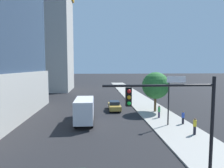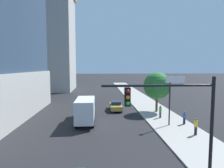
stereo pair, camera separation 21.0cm
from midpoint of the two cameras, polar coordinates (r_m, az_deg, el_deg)
sidewalk at (r=28.34m, az=14.31°, el=-9.68°), size 5.37×120.00×0.15m
construction_building at (r=63.77m, az=-19.57°, el=13.92°), size 16.88×25.19×38.49m
traffic_light_pole at (r=11.87m, az=18.09°, el=-7.37°), size 6.60×0.48×6.53m
street_lamp at (r=24.28m, az=16.12°, el=-2.87°), size 0.44×0.44×5.79m
street_tree at (r=31.18m, az=12.52°, el=-0.46°), size 4.23×4.23×6.25m
car_gold at (r=32.41m, az=0.51°, el=-6.43°), size 1.86×4.57×1.52m
car_silver at (r=37.93m, az=-7.03°, el=-4.79°), size 1.73×4.79×1.47m
box_truck at (r=25.47m, az=-8.27°, el=-7.23°), size 2.25×7.61×3.24m
pedestrian_yellow_shirt at (r=22.35m, az=22.96°, el=-11.33°), size 0.34×0.34×1.77m
pedestrian_blue_shirt at (r=25.84m, az=19.99°, el=-9.24°), size 0.34×0.34×1.61m
pedestrian_green_shirt at (r=27.92m, az=13.49°, el=-7.88°), size 0.34×0.34×1.71m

